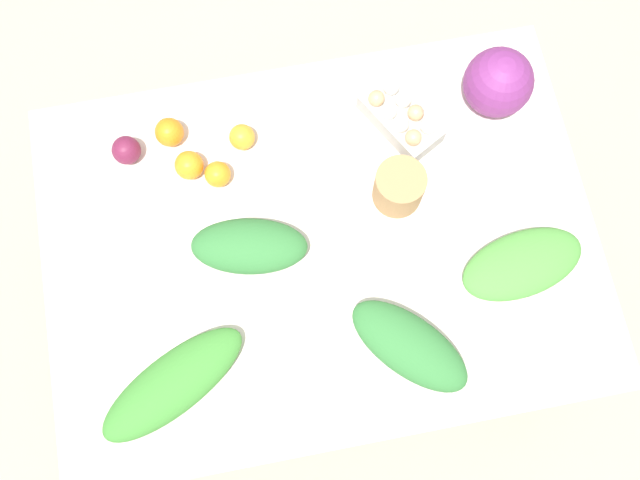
% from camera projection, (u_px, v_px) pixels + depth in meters
% --- Properties ---
extents(ground_plane, '(8.00, 8.00, 0.00)m').
position_uv_depth(ground_plane, '(320.00, 298.00, 2.55)').
color(ground_plane, '#C6B289').
extents(dining_table, '(1.42, 1.03, 0.74)m').
position_uv_depth(dining_table, '(320.00, 251.00, 1.92)').
color(dining_table, silver).
rests_on(dining_table, ground_plane).
extents(cabbage_purple, '(0.18, 0.18, 0.18)m').
position_uv_depth(cabbage_purple, '(498.00, 82.00, 1.86)').
color(cabbage_purple, '#7A2D75').
rests_on(cabbage_purple, dining_table).
extents(egg_carton, '(0.21, 0.25, 0.09)m').
position_uv_depth(egg_carton, '(401.00, 117.00, 1.89)').
color(egg_carton, '#A8A8A3').
rests_on(egg_carton, dining_table).
extents(paper_bag, '(0.13, 0.13, 0.12)m').
position_uv_depth(paper_bag, '(399.00, 187.00, 1.81)').
color(paper_bag, '#A87F51').
rests_on(paper_bag, dining_table).
extents(greens_bunch_chard, '(0.32, 0.20, 0.09)m').
position_uv_depth(greens_bunch_chard, '(249.00, 246.00, 1.79)').
color(greens_bunch_chard, '#337538').
rests_on(greens_bunch_chard, dining_table).
extents(greens_bunch_beet_tops, '(0.33, 0.33, 0.09)m').
position_uv_depth(greens_bunch_beet_tops, '(409.00, 346.00, 1.72)').
color(greens_bunch_beet_tops, '#337538').
rests_on(greens_bunch_beet_tops, dining_table).
extents(greens_bunch_dandelion, '(0.42, 0.31, 0.07)m').
position_uv_depth(greens_bunch_dandelion, '(173.00, 384.00, 1.70)').
color(greens_bunch_dandelion, '#3D8433').
rests_on(greens_bunch_dandelion, dining_table).
extents(greens_bunch_kale, '(0.34, 0.22, 0.06)m').
position_uv_depth(greens_bunch_kale, '(522.00, 264.00, 1.79)').
color(greens_bunch_kale, '#4C933D').
rests_on(greens_bunch_kale, dining_table).
extents(beet_root, '(0.08, 0.08, 0.08)m').
position_uv_depth(beet_root, '(126.00, 150.00, 1.87)').
color(beet_root, maroon).
rests_on(beet_root, dining_table).
extents(orange_0, '(0.07, 0.07, 0.07)m').
position_uv_depth(orange_0, '(242.00, 137.00, 1.88)').
color(orange_0, orange).
rests_on(orange_0, dining_table).
extents(orange_1, '(0.07, 0.07, 0.07)m').
position_uv_depth(orange_1, '(218.00, 174.00, 1.85)').
color(orange_1, orange).
rests_on(orange_1, dining_table).
extents(orange_2, '(0.08, 0.08, 0.08)m').
position_uv_depth(orange_2, '(189.00, 165.00, 1.85)').
color(orange_2, orange).
rests_on(orange_2, dining_table).
extents(orange_3, '(0.08, 0.08, 0.08)m').
position_uv_depth(orange_3, '(169.00, 132.00, 1.88)').
color(orange_3, orange).
rests_on(orange_3, dining_table).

